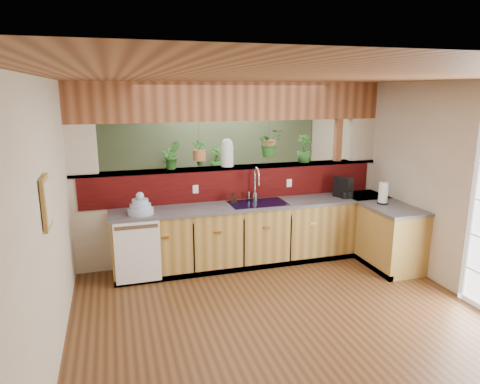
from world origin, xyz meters
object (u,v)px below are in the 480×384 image
object	(u,v)px
paper_towel	(383,194)
glass_jar	(227,153)
faucet	(256,183)
soap_dispenser	(234,197)
dish_stack	(141,207)
coffee_maker	(344,188)
shelving_console	(192,196)

from	to	relation	value
paper_towel	glass_jar	world-z (taller)	glass_jar
faucet	soap_dispenser	size ratio (longest dim) A/B	2.84
dish_stack	soap_dispenser	bearing A→B (deg)	8.57
paper_towel	glass_jar	bearing A→B (deg)	155.84
faucet	glass_jar	bearing A→B (deg)	148.83
faucet	soap_dispenser	xyz separation A→B (m)	(-0.34, -0.04, -0.18)
coffee_maker	paper_towel	bearing A→B (deg)	-80.32
paper_towel	shelving_console	world-z (taller)	paper_towel
soap_dispenser	glass_jar	distance (m)	0.66
coffee_maker	dish_stack	bearing A→B (deg)	156.78
faucet	shelving_console	xyz separation A→B (m)	(-0.57, 2.12, -0.67)
faucet	paper_towel	distance (m)	1.82
coffee_maker	paper_towel	size ratio (longest dim) A/B	0.93
dish_stack	faucet	bearing A→B (deg)	8.10
paper_towel	coffee_maker	bearing A→B (deg)	123.82
soap_dispenser	paper_towel	bearing A→B (deg)	-18.04
shelving_console	soap_dispenser	bearing A→B (deg)	-75.34
soap_dispenser	faucet	bearing A→B (deg)	6.29
paper_towel	shelving_console	xyz separation A→B (m)	(-2.25, 2.82, -0.55)
dish_stack	coffee_maker	world-z (taller)	coffee_maker
faucet	dish_stack	distance (m)	1.69
paper_towel	dish_stack	bearing A→B (deg)	172.20
faucet	dish_stack	xyz separation A→B (m)	(-1.67, -0.24, -0.18)
shelving_console	glass_jar	bearing A→B (deg)	-75.30
dish_stack	soap_dispenser	size ratio (longest dim) A/B	1.91
faucet	paper_towel	world-z (taller)	faucet
soap_dispenser	glass_jar	xyz separation A→B (m)	(-0.03, 0.26, 0.61)
dish_stack	soap_dispenser	world-z (taller)	dish_stack
paper_towel	shelving_console	bearing A→B (deg)	128.60
glass_jar	paper_towel	bearing A→B (deg)	-24.16
glass_jar	shelving_console	size ratio (longest dim) A/B	0.29
glass_jar	shelving_console	bearing A→B (deg)	96.06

